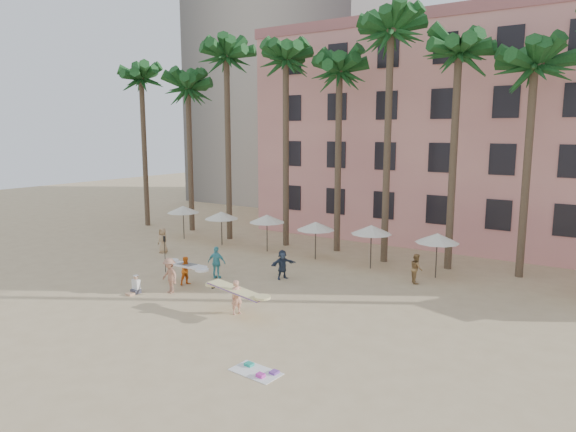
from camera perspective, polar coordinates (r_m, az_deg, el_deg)
The scene contains 10 objects.
ground at distance 23.96m, azimuth -10.35°, elevation -11.23°, with size 120.00×120.00×0.00m, color #D1B789.
pink_hotel at distance 42.98m, azimuth 21.98°, elevation 8.22°, with size 35.00×14.00×16.00m, color #FBA698.
palm_row at distance 34.89m, azimuth 7.65°, elevation 16.88°, with size 44.40×5.40×16.30m.
umbrella_row at distance 34.67m, azimuth 0.24°, elevation -0.65°, with size 22.50×2.70×2.73m.
beach_towel at distance 18.89m, azimuth -3.41°, elevation -16.84°, with size 1.88×1.15×0.14m.
carrier_yellow at distance 24.07m, azimuth -5.71°, elevation -8.67°, with size 3.22×1.05×1.61m.
carrier_white at distance 28.92m, azimuth -11.21°, elevation -5.85°, with size 2.92×1.27×1.59m.
beachgoers at distance 29.76m, azimuth -5.43°, elevation -5.21°, with size 18.15×9.81×1.88m.
paddle at distance 31.56m, azimuth -13.54°, elevation -3.63°, with size 0.18×0.04×2.23m.
seated_man at distance 28.18m, azimuth -16.61°, elevation -7.59°, with size 0.43×0.74×0.97m.
Camera 1 is at (15.65, -16.10, 8.38)m, focal length 32.00 mm.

